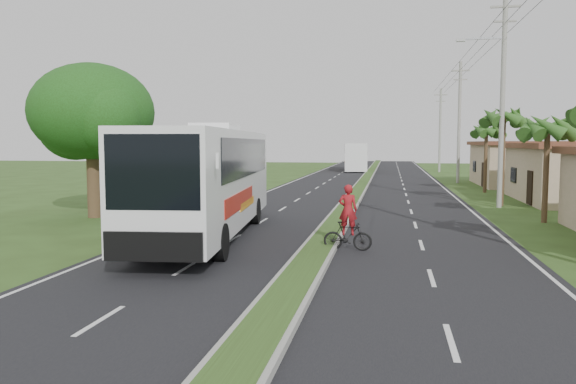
# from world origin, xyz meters

# --- Properties ---
(ground) EXTENTS (180.00, 180.00, 0.00)m
(ground) POSITION_xyz_m (0.00, 0.00, 0.00)
(ground) COLOR #2D4318
(ground) RESTS_ON ground
(road_asphalt) EXTENTS (14.00, 160.00, 0.02)m
(road_asphalt) POSITION_xyz_m (0.00, 20.00, 0.01)
(road_asphalt) COLOR black
(road_asphalt) RESTS_ON ground
(median_strip) EXTENTS (1.20, 160.00, 0.18)m
(median_strip) POSITION_xyz_m (0.00, 20.00, 0.10)
(median_strip) COLOR gray
(median_strip) RESTS_ON ground
(lane_edge_left) EXTENTS (0.12, 160.00, 0.01)m
(lane_edge_left) POSITION_xyz_m (-6.70, 20.00, 0.00)
(lane_edge_left) COLOR silver
(lane_edge_left) RESTS_ON ground
(lane_edge_right) EXTENTS (0.12, 160.00, 0.01)m
(lane_edge_right) POSITION_xyz_m (6.70, 20.00, 0.00)
(lane_edge_right) COLOR silver
(lane_edge_right) RESTS_ON ground
(shop_far) EXTENTS (8.60, 11.60, 3.82)m
(shop_far) POSITION_xyz_m (14.00, 36.00, 1.93)
(shop_far) COLOR tan
(shop_far) RESTS_ON ground
(palm_verge_b) EXTENTS (2.40, 2.40, 5.05)m
(palm_verge_b) POSITION_xyz_m (9.40, 12.00, 4.36)
(palm_verge_b) COLOR #473321
(palm_verge_b) RESTS_ON ground
(palm_verge_c) EXTENTS (2.40, 2.40, 5.85)m
(palm_verge_c) POSITION_xyz_m (8.80, 19.00, 5.12)
(palm_verge_c) COLOR #473321
(palm_verge_c) RESTS_ON ground
(palm_verge_d) EXTENTS (2.40, 2.40, 5.25)m
(palm_verge_d) POSITION_xyz_m (9.30, 28.00, 4.55)
(palm_verge_d) COLOR #473321
(palm_verge_d) RESTS_ON ground
(shade_tree) EXTENTS (6.30, 6.00, 7.54)m
(shade_tree) POSITION_xyz_m (-12.11, 10.02, 5.03)
(shade_tree) COLOR #473321
(shade_tree) RESTS_ON ground
(utility_pole_b) EXTENTS (3.20, 0.28, 12.00)m
(utility_pole_b) POSITION_xyz_m (8.47, 18.00, 6.26)
(utility_pole_b) COLOR gray
(utility_pole_b) RESTS_ON ground
(utility_pole_c) EXTENTS (1.60, 0.28, 11.00)m
(utility_pole_c) POSITION_xyz_m (8.50, 38.00, 5.67)
(utility_pole_c) COLOR gray
(utility_pole_c) RESTS_ON ground
(utility_pole_d) EXTENTS (1.60, 0.28, 10.50)m
(utility_pole_d) POSITION_xyz_m (8.50, 58.00, 5.42)
(utility_pole_d) COLOR gray
(utility_pole_d) RESTS_ON ground
(coach_bus_main) EXTENTS (4.26, 13.98, 4.45)m
(coach_bus_main) POSITION_xyz_m (-4.55, 5.40, 2.45)
(coach_bus_main) COLOR white
(coach_bus_main) RESTS_ON ground
(coach_bus_far) EXTENTS (3.66, 12.67, 3.64)m
(coach_bus_far) POSITION_xyz_m (-2.19, 59.46, 2.07)
(coach_bus_far) COLOR white
(coach_bus_far) RESTS_ON ground
(motorcyclist) EXTENTS (1.65, 0.48, 2.28)m
(motorcyclist) POSITION_xyz_m (0.96, 3.52, 0.84)
(motorcyclist) COLOR black
(motorcyclist) RESTS_ON ground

